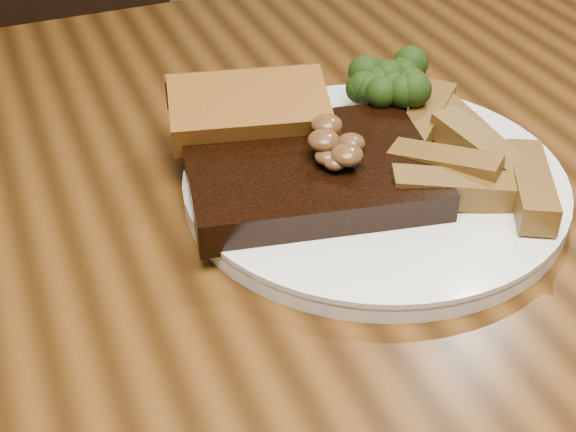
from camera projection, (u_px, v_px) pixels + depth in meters
name	position (u px, v px, depth m)	size (l,w,h in m)	color
dining_table	(290.00, 333.00, 0.62)	(1.60, 0.90, 0.75)	#4F2F0F
chair_far	(18.00, 126.00, 1.18)	(0.43, 0.43, 0.90)	black
plate	(374.00, 185.00, 0.60)	(0.29, 0.29, 0.01)	white
steak	(309.00, 172.00, 0.58)	(0.18, 0.14, 0.03)	black
steak_bone	(345.00, 224.00, 0.54)	(0.14, 0.01, 0.02)	#BCAF92
mushroom_pile	(324.00, 140.00, 0.57)	(0.06, 0.06, 0.03)	brown
garlic_bread	(250.00, 133.00, 0.63)	(0.12, 0.07, 0.03)	#90551A
potato_wedges	(457.00, 154.00, 0.60)	(0.13, 0.13, 0.02)	brown
broccoli_cluster	(396.00, 94.00, 0.66)	(0.08, 0.08, 0.04)	#1F330B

